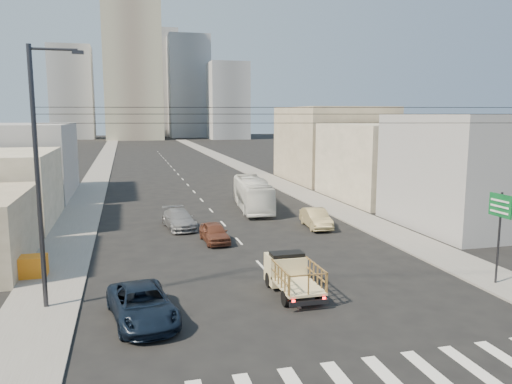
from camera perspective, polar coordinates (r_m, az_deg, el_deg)
name	(u,v)px	position (r m, az deg, el deg)	size (l,w,h in m)	color
ground	(308,317)	(23.17, 5.94, -14.01)	(420.00, 420.00, 0.00)	black
sidewalk_left	(102,167)	(90.49, -17.23, 2.77)	(3.50, 180.00, 0.12)	slate
sidewalk_right	(234,163)	(92.45, -2.51, 3.28)	(3.50, 180.00, 0.12)	slate
lane_dashes	(180,177)	(73.90, -8.65, 1.75)	(0.15, 104.00, 0.01)	silver
flatbed_pickup	(292,272)	(25.57, 4.14, -9.14)	(1.95, 4.41, 1.90)	beige
navy_pickup	(142,305)	(22.90, -12.86, -12.44)	(2.51, 5.43, 1.51)	black
city_bus	(253,194)	(47.59, -0.39, -0.23)	(2.50, 10.66, 2.97)	white
sedan_brown	(214,233)	(35.62, -4.77, -4.64)	(1.65, 4.10, 1.40)	brown
sedan_tan	(316,218)	(40.29, 6.87, -3.00)	(1.60, 4.59, 1.51)	tan
sedan_grey	(179,219)	(40.24, -8.79, -3.09)	(2.07, 5.09, 1.48)	gray
green_sign	(500,216)	(29.00, 26.10, -2.48)	(0.18, 1.60, 5.00)	#2D2D33
streetlamp_left	(40,172)	(24.38, -23.49, 2.12)	(2.36, 0.25, 12.00)	#2D2D33
overhead_wires	(299,115)	(22.77, 4.96, 8.78)	(23.01, 5.02, 0.72)	black
crate_stack	(30,266)	(30.49, -24.45, -7.75)	(1.80, 1.20, 1.14)	orange
bldg_right_near	(471,171)	(43.38, 23.32, 2.18)	(10.00, 12.00, 9.00)	#9A9A9D
bldg_right_mid	(387,162)	(55.32, 14.79, 3.37)	(11.00, 14.00, 8.00)	#A7A087
bldg_right_far	(332,144)	(69.78, 8.71, 5.46)	(12.00, 16.00, 10.00)	gray
bldg_left_far	(13,161)	(60.34, -26.01, 3.20)	(12.00, 16.00, 8.00)	#9A9A9D
high_rise_tower	(132,56)	(191.15, -13.98, 14.89)	(20.00, 20.00, 60.00)	gray
midrise_ne	(189,87)	(206.84, -7.70, 11.80)	(16.00, 16.00, 40.00)	gray
midrise_nw	(72,93)	(200.95, -20.27, 10.58)	(15.00, 15.00, 34.00)	gray
midrise_back	(156,84)	(220.76, -11.37, 12.04)	(18.00, 18.00, 44.00)	#9A9A9D
midrise_east	(228,101)	(188.81, -3.23, 10.34)	(14.00, 14.00, 28.00)	gray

